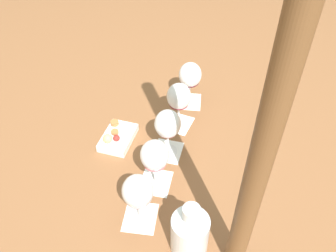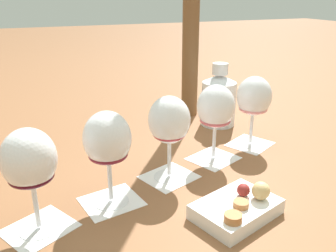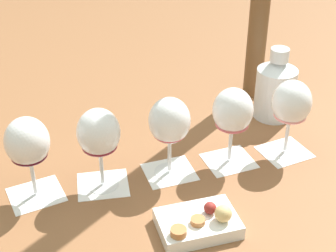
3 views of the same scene
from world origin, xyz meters
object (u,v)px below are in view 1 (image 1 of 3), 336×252
at_px(wine_glass_4, 190,77).
at_px(wine_glass_3, 179,98).
at_px(snack_dish, 117,137).
at_px(wine_glass_0, 138,193).
at_px(wine_glass_1, 155,157).
at_px(ceramic_vase, 190,232).
at_px(wine_glass_2, 168,125).
at_px(umbrella_pole, 267,135).

bearing_deg(wine_glass_4, wine_glass_3, -164.81).
bearing_deg(snack_dish, wine_glass_0, -128.00).
xyz_separation_m(wine_glass_1, ceramic_vase, (-0.14, -0.22, -0.05)).
bearing_deg(wine_glass_3, ceramic_vase, -143.26).
height_order(wine_glass_1, snack_dish, wine_glass_1).
relative_size(wine_glass_2, wine_glass_4, 1.00).
xyz_separation_m(snack_dish, umbrella_pole, (-0.17, -0.59, 0.49)).
bearing_deg(wine_glass_1, wine_glass_3, 18.80).
xyz_separation_m(wine_glass_1, wine_glass_4, (0.43, 0.14, -0.00)).
bearing_deg(wine_glass_4, wine_glass_1, -162.37).
height_order(wine_glass_4, ceramic_vase, ceramic_vase).
relative_size(wine_glass_1, wine_glass_3, 1.00).
bearing_deg(wine_glass_3, snack_dish, 146.94).
relative_size(wine_glass_1, ceramic_vase, 0.97).
bearing_deg(ceramic_vase, wine_glass_1, 58.22).
height_order(wine_glass_0, wine_glass_4, same).
xyz_separation_m(wine_glass_0, umbrella_pole, (0.05, -0.31, 0.37)).
bearing_deg(wine_glass_0, wine_glass_4, 17.35).
xyz_separation_m(wine_glass_2, umbrella_pole, (-0.24, -0.40, 0.37)).
xyz_separation_m(wine_glass_3, snack_dish, (-0.21, 0.14, -0.11)).
bearing_deg(wine_glass_2, wine_glass_3, 18.82).
bearing_deg(wine_glass_1, umbrella_pole, -105.15).
bearing_deg(umbrella_pole, ceramic_vase, 108.51).
bearing_deg(ceramic_vase, wine_glass_4, 32.13).
bearing_deg(wine_glass_3, wine_glass_0, -161.95).
relative_size(snack_dish, umbrella_pole, 0.18).
height_order(wine_glass_3, snack_dish, wine_glass_3).
height_order(wine_glass_2, wine_glass_4, same).
distance_m(wine_glass_4, snack_dish, 0.39).
xyz_separation_m(wine_glass_2, ceramic_vase, (-0.28, -0.27, -0.05)).
distance_m(snack_dish, umbrella_pole, 0.78).
bearing_deg(ceramic_vase, snack_dish, 64.92).
relative_size(wine_glass_1, umbrella_pole, 0.19).
bearing_deg(wine_glass_4, umbrella_pole, -137.43).
bearing_deg(wine_glass_2, umbrella_pole, -121.03).
bearing_deg(wine_glass_3, wine_glass_1, -161.20).
xyz_separation_m(wine_glass_3, umbrella_pole, (-0.39, -0.45, 0.37)).
xyz_separation_m(wine_glass_2, wine_glass_4, (0.29, 0.09, 0.00)).
distance_m(wine_glass_3, wine_glass_4, 0.15).
relative_size(wine_glass_0, wine_glass_3, 1.00).
height_order(wine_glass_1, wine_glass_4, same).
distance_m(wine_glass_2, umbrella_pole, 0.59).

